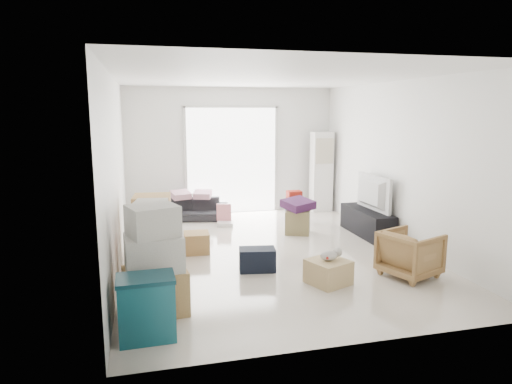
{
  "coord_description": "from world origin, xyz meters",
  "views": [
    {
      "loc": [
        -1.87,
        -6.7,
        2.22
      ],
      "look_at": [
        -0.15,
        0.2,
        0.94
      ],
      "focal_mm": 32.0,
      "sensor_mm": 36.0,
      "label": 1
    }
  ],
  "objects_px": {
    "ac_tower": "(321,172)",
    "television": "(368,206)",
    "storage_bins": "(147,307)",
    "wood_crate": "(328,272)",
    "sofa": "(191,206)",
    "kids_table": "(294,200)",
    "tv_console": "(367,222)",
    "armchair": "(410,252)",
    "ottoman": "(298,222)"
  },
  "relations": [
    {
      "from": "ac_tower",
      "to": "television",
      "type": "bearing_deg",
      "value": -88.63
    },
    {
      "from": "storage_bins",
      "to": "wood_crate",
      "type": "relative_size",
      "value": 1.37
    },
    {
      "from": "television",
      "to": "sofa",
      "type": "bearing_deg",
      "value": 54.7
    },
    {
      "from": "television",
      "to": "storage_bins",
      "type": "xyz_separation_m",
      "value": [
        -3.9,
        -2.95,
        -0.21
      ]
    },
    {
      "from": "kids_table",
      "to": "sofa",
      "type": "bearing_deg",
      "value": 163.22
    },
    {
      "from": "storage_bins",
      "to": "wood_crate",
      "type": "distance_m",
      "value": 2.48
    },
    {
      "from": "tv_console",
      "to": "armchair",
      "type": "bearing_deg",
      "value": -102.0
    },
    {
      "from": "ac_tower",
      "to": "armchair",
      "type": "height_order",
      "value": "ac_tower"
    },
    {
      "from": "television",
      "to": "storage_bins",
      "type": "bearing_deg",
      "value": 125.19
    },
    {
      "from": "ac_tower",
      "to": "kids_table",
      "type": "height_order",
      "value": "ac_tower"
    },
    {
      "from": "tv_console",
      "to": "wood_crate",
      "type": "xyz_separation_m",
      "value": [
        -1.6,
        -2.03,
        -0.07
      ]
    },
    {
      "from": "armchair",
      "to": "ottoman",
      "type": "relative_size",
      "value": 1.6
    },
    {
      "from": "ac_tower",
      "to": "kids_table",
      "type": "bearing_deg",
      "value": -139.4
    },
    {
      "from": "television",
      "to": "ottoman",
      "type": "distance_m",
      "value": 1.29
    },
    {
      "from": "ottoman",
      "to": "storage_bins",
      "type": "bearing_deg",
      "value": -129.09
    },
    {
      "from": "ottoman",
      "to": "wood_crate",
      "type": "relative_size",
      "value": 0.92
    },
    {
      "from": "television",
      "to": "storage_bins",
      "type": "relative_size",
      "value": 1.69
    },
    {
      "from": "tv_console",
      "to": "kids_table",
      "type": "distance_m",
      "value": 1.64
    },
    {
      "from": "tv_console",
      "to": "ottoman",
      "type": "relative_size",
      "value": 3.2
    },
    {
      "from": "television",
      "to": "wood_crate",
      "type": "xyz_separation_m",
      "value": [
        -1.6,
        -2.03,
        -0.37
      ]
    },
    {
      "from": "television",
      "to": "ottoman",
      "type": "xyz_separation_m",
      "value": [
        -1.18,
        0.4,
        -0.32
      ]
    },
    {
      "from": "sofa",
      "to": "ottoman",
      "type": "xyz_separation_m",
      "value": [
        1.77,
        -1.54,
        -0.07
      ]
    },
    {
      "from": "sofa",
      "to": "kids_table",
      "type": "height_order",
      "value": "kids_table"
    },
    {
      "from": "tv_console",
      "to": "kids_table",
      "type": "xyz_separation_m",
      "value": [
        -0.93,
        1.34,
        0.21
      ]
    },
    {
      "from": "ac_tower",
      "to": "kids_table",
      "type": "xyz_separation_m",
      "value": [
        -0.88,
        -0.76,
        -0.44
      ]
    },
    {
      "from": "television",
      "to": "sofa",
      "type": "distance_m",
      "value": 3.54
    },
    {
      "from": "television",
      "to": "kids_table",
      "type": "relative_size",
      "value": 1.76
    },
    {
      "from": "tv_console",
      "to": "television",
      "type": "bearing_deg",
      "value": 0.0
    },
    {
      "from": "ac_tower",
      "to": "wood_crate",
      "type": "bearing_deg",
      "value": -110.66
    },
    {
      "from": "tv_console",
      "to": "armchair",
      "type": "relative_size",
      "value": 2.01
    },
    {
      "from": "wood_crate",
      "to": "television",
      "type": "bearing_deg",
      "value": 51.64
    },
    {
      "from": "television",
      "to": "tv_console",
      "type": "bearing_deg",
      "value": -0.0
    },
    {
      "from": "sofa",
      "to": "television",
      "type": "bearing_deg",
      "value": -22.0
    },
    {
      "from": "television",
      "to": "sofa",
      "type": "xyz_separation_m",
      "value": [
        -2.95,
        1.95,
        -0.24
      ]
    },
    {
      "from": "tv_console",
      "to": "kids_table",
      "type": "relative_size",
      "value": 2.24
    },
    {
      "from": "storage_bins",
      "to": "sofa",
      "type": "bearing_deg",
      "value": 78.98
    },
    {
      "from": "television",
      "to": "ottoman",
      "type": "relative_size",
      "value": 2.5
    },
    {
      "from": "ac_tower",
      "to": "kids_table",
      "type": "distance_m",
      "value": 1.24
    },
    {
      "from": "sofa",
      "to": "wood_crate",
      "type": "bearing_deg",
      "value": -59.9
    },
    {
      "from": "armchair",
      "to": "storage_bins",
      "type": "xyz_separation_m",
      "value": [
        -3.47,
        -0.9,
        -0.02
      ]
    },
    {
      "from": "tv_console",
      "to": "ottoman",
      "type": "distance_m",
      "value": 1.25
    },
    {
      "from": "ottoman",
      "to": "kids_table",
      "type": "relative_size",
      "value": 0.7
    },
    {
      "from": "ac_tower",
      "to": "ottoman",
      "type": "relative_size",
      "value": 4.06
    },
    {
      "from": "armchair",
      "to": "storage_bins",
      "type": "relative_size",
      "value": 1.08
    },
    {
      "from": "armchair",
      "to": "wood_crate",
      "type": "bearing_deg",
      "value": 68.07
    },
    {
      "from": "ac_tower",
      "to": "storage_bins",
      "type": "relative_size",
      "value": 2.74
    },
    {
      "from": "storage_bins",
      "to": "wood_crate",
      "type": "xyz_separation_m",
      "value": [
        2.3,
        0.92,
        -0.17
      ]
    },
    {
      "from": "sofa",
      "to": "storage_bins",
      "type": "bearing_deg",
      "value": -89.59
    },
    {
      "from": "storage_bins",
      "to": "armchair",
      "type": "bearing_deg",
      "value": 14.57
    },
    {
      "from": "tv_console",
      "to": "wood_crate",
      "type": "height_order",
      "value": "tv_console"
    }
  ]
}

